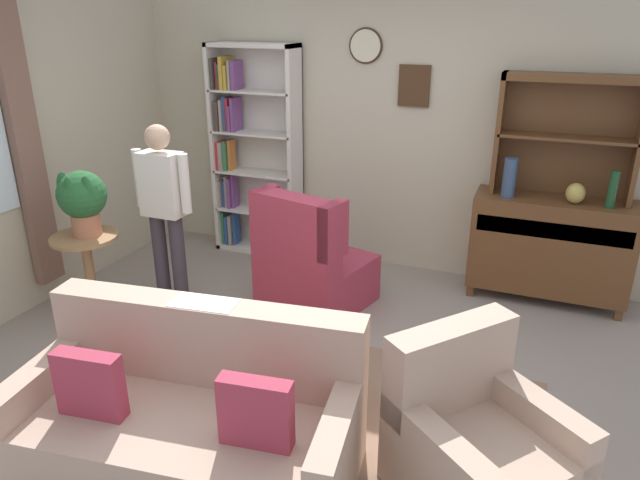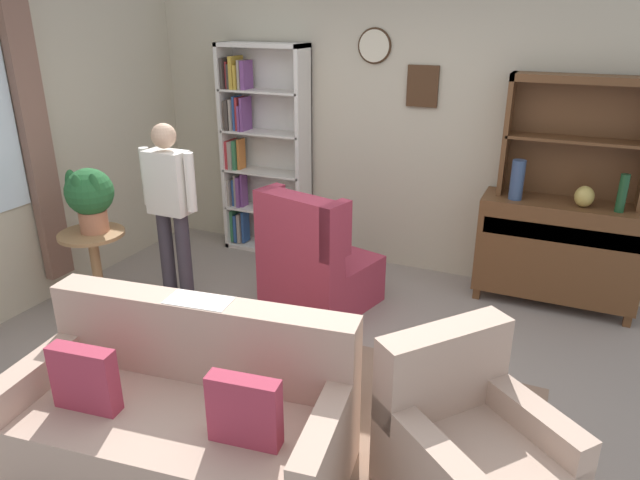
# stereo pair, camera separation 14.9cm
# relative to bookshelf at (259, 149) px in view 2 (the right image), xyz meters

# --- Properties ---
(ground_plane) EXTENTS (5.40, 4.60, 0.02)m
(ground_plane) POSITION_rel_bookshelf_xyz_m (1.37, -1.95, -1.08)
(ground_plane) COLOR gray
(wall_back) EXTENTS (5.00, 0.09, 2.80)m
(wall_back) POSITION_rel_bookshelf_xyz_m (1.37, 0.18, 0.33)
(wall_back) COLOR #BCB299
(wall_back) RESTS_ON ground_plane
(wall_left) EXTENTS (0.16, 4.20, 2.80)m
(wall_left) POSITION_rel_bookshelf_xyz_m (-1.15, -1.99, 0.33)
(wall_left) COLOR #BCB299
(wall_left) RESTS_ON ground_plane
(area_rug) EXTENTS (2.90, 1.64, 0.01)m
(area_rug) POSITION_rel_bookshelf_xyz_m (1.57, -2.25, -1.07)
(area_rug) COLOR #846651
(area_rug) RESTS_ON ground_plane
(bookshelf) EXTENTS (0.90, 0.30, 2.10)m
(bookshelf) POSITION_rel_bookshelf_xyz_m (0.00, 0.00, 0.00)
(bookshelf) COLOR silver
(bookshelf) RESTS_ON ground_plane
(sideboard) EXTENTS (1.30, 0.45, 0.92)m
(sideboard) POSITION_rel_bookshelf_xyz_m (2.93, -0.09, -0.56)
(sideboard) COLOR brown
(sideboard) RESTS_ON ground_plane
(sideboard_hutch) EXTENTS (1.10, 0.26, 1.00)m
(sideboard_hutch) POSITION_rel_bookshelf_xyz_m (2.93, 0.02, 0.49)
(sideboard_hutch) COLOR brown
(sideboard_hutch) RESTS_ON sideboard
(vase_tall) EXTENTS (0.11, 0.11, 0.33)m
(vase_tall) POSITION_rel_bookshelf_xyz_m (2.54, -0.17, 0.01)
(vase_tall) COLOR #33476B
(vase_tall) RESTS_ON sideboard
(vase_round) EXTENTS (0.15, 0.15, 0.17)m
(vase_round) POSITION_rel_bookshelf_xyz_m (3.06, -0.15, -0.07)
(vase_round) COLOR tan
(vase_round) RESTS_ON sideboard
(bottle_wine) EXTENTS (0.07, 0.07, 0.30)m
(bottle_wine) POSITION_rel_bookshelf_xyz_m (3.32, -0.18, -0.00)
(bottle_wine) COLOR #194223
(bottle_wine) RESTS_ON sideboard
(couch_floral) EXTENTS (1.90, 1.08, 0.90)m
(couch_floral) POSITION_rel_bookshelf_xyz_m (1.22, -2.99, -0.76)
(couch_floral) COLOR tan
(couch_floral) RESTS_ON ground_plane
(armchair_floral) EXTENTS (1.08, 1.07, 0.88)m
(armchair_floral) POSITION_rel_bookshelf_xyz_m (2.68, -2.59, -0.78)
(armchair_floral) COLOR tan
(armchair_floral) RESTS_ON ground_plane
(wingback_chair) EXTENTS (0.95, 0.97, 1.05)m
(wingback_chair) POSITION_rel_bookshelf_xyz_m (1.09, -1.01, -0.69)
(wingback_chair) COLOR #A33347
(wingback_chair) RESTS_ON ground_plane
(plant_stand) EXTENTS (0.52, 0.52, 0.72)m
(plant_stand) POSITION_rel_bookshelf_xyz_m (-0.51, -1.82, -0.63)
(plant_stand) COLOR #997047
(plant_stand) RESTS_ON ground_plane
(potted_plant_large) EXTENTS (0.38, 0.38, 0.52)m
(potted_plant_large) POSITION_rel_bookshelf_xyz_m (-0.50, -1.80, -0.05)
(potted_plant_large) COLOR #AD6B4C
(potted_plant_large) RESTS_ON plant_stand
(person_reading) EXTENTS (0.52, 0.20, 1.56)m
(person_reading) POSITION_rel_bookshelf_xyz_m (-0.04, -1.39, -0.17)
(person_reading) COLOR #38333D
(person_reading) RESTS_ON ground_plane
(coffee_table) EXTENTS (0.80, 0.50, 0.42)m
(coffee_table) POSITION_rel_bookshelf_xyz_m (1.42, -2.21, -0.72)
(coffee_table) COLOR brown
(coffee_table) RESTS_ON ground_plane
(book_stack) EXTENTS (0.22, 0.17, 0.11)m
(book_stack) POSITION_rel_bookshelf_xyz_m (1.45, -2.25, -0.60)
(book_stack) COLOR #3F3833
(book_stack) RESTS_ON coffee_table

